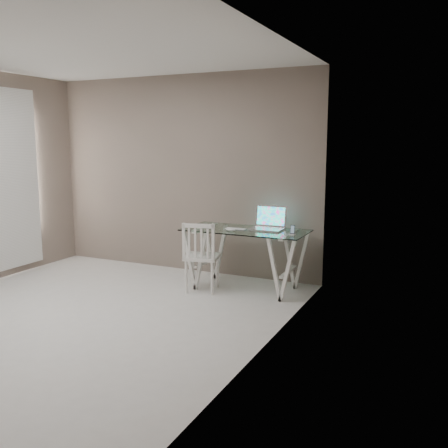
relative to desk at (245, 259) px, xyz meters
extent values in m
plane|color=beige|center=(-1.17, -1.71, -0.38)|extent=(4.50, 4.50, 0.00)
cube|color=white|center=(-1.17, -1.71, 2.32)|extent=(4.00, 4.50, 0.02)
cube|color=#706258|center=(-1.17, 0.54, 0.97)|extent=(4.00, 0.02, 2.70)
cube|color=#706258|center=(0.83, -1.71, 0.97)|extent=(0.02, 4.50, 2.70)
cube|color=silver|center=(0.00, 0.00, 0.36)|extent=(1.50, 0.70, 0.01)
cube|color=white|center=(-0.55, 0.00, -0.02)|extent=(0.24, 0.62, 0.72)
cube|color=white|center=(0.55, 0.00, -0.02)|extent=(0.24, 0.62, 0.72)
cube|color=white|center=(-0.46, -0.27, 0.04)|extent=(0.47, 0.47, 0.04)
cylinder|color=white|center=(-0.57, -0.46, -0.18)|extent=(0.03, 0.03, 0.40)
cylinder|color=white|center=(-0.26, -0.39, -0.18)|extent=(0.03, 0.03, 0.40)
cylinder|color=white|center=(-0.65, -0.16, -0.18)|extent=(0.03, 0.03, 0.40)
cylinder|color=white|center=(-0.34, -0.08, -0.18)|extent=(0.03, 0.03, 0.40)
cube|color=white|center=(-0.41, -0.45, 0.26)|extent=(0.39, 0.12, 0.44)
cube|color=silver|center=(0.23, 0.10, 0.37)|extent=(0.40, 0.28, 0.02)
cube|color=#19D899|center=(0.23, 0.26, 0.51)|extent=(0.40, 0.06, 0.26)
cube|color=silver|center=(-0.12, -0.03, 0.37)|extent=(0.27, 0.12, 0.01)
ellipsoid|color=white|center=(-0.13, -0.17, 0.38)|extent=(0.12, 0.07, 0.04)
cube|color=white|center=(0.62, -0.10, 0.37)|extent=(0.06, 0.06, 0.01)
cube|color=black|center=(0.62, -0.09, 0.43)|extent=(0.05, 0.03, 0.10)
camera|label=1|loc=(2.29, -5.51, 1.42)|focal=40.00mm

